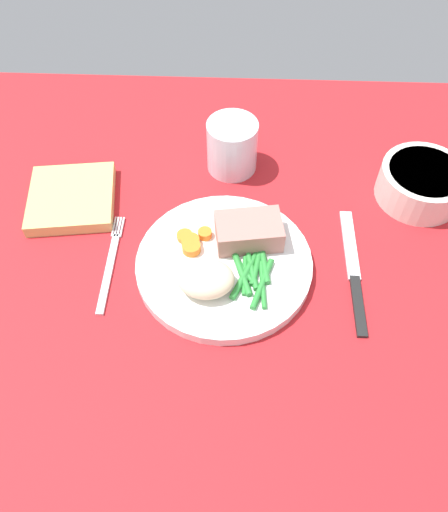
% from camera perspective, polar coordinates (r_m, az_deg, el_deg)
% --- Properties ---
extents(dining_table, '(1.20, 0.90, 0.02)m').
position_cam_1_polar(dining_table, '(0.69, 3.03, -2.97)').
color(dining_table, red).
rests_on(dining_table, ground).
extents(dinner_plate, '(0.24, 0.24, 0.02)m').
position_cam_1_polar(dinner_plate, '(0.68, 0.00, -0.90)').
color(dinner_plate, white).
rests_on(dinner_plate, dining_table).
extents(meat_portion, '(0.10, 0.07, 0.04)m').
position_cam_1_polar(meat_portion, '(0.69, 2.80, 2.79)').
color(meat_portion, '#B2756B').
rests_on(meat_portion, dinner_plate).
extents(mashed_potatoes, '(0.07, 0.06, 0.04)m').
position_cam_1_polar(mashed_potatoes, '(0.64, -2.06, -2.57)').
color(mashed_potatoes, beige).
rests_on(mashed_potatoes, dinner_plate).
extents(carrot_slices, '(0.05, 0.05, 0.01)m').
position_cam_1_polar(carrot_slices, '(0.69, -3.64, 1.62)').
color(carrot_slices, orange).
rests_on(carrot_slices, dinner_plate).
extents(green_beans, '(0.07, 0.11, 0.01)m').
position_cam_1_polar(green_beans, '(0.66, 3.09, -1.74)').
color(green_beans, '#2D8C38').
rests_on(green_beans, dinner_plate).
extents(fork, '(0.01, 0.17, 0.00)m').
position_cam_1_polar(fork, '(0.71, -12.65, -0.92)').
color(fork, silver).
rests_on(fork, dining_table).
extents(knife, '(0.02, 0.21, 0.01)m').
position_cam_1_polar(knife, '(0.70, 14.34, -1.81)').
color(knife, black).
rests_on(knife, dining_table).
extents(water_glass, '(0.08, 0.08, 0.08)m').
position_cam_1_polar(water_glass, '(0.80, 0.91, 11.88)').
color(water_glass, silver).
rests_on(water_glass, dining_table).
extents(salad_bowl, '(0.13, 0.13, 0.05)m').
position_cam_1_polar(salad_bowl, '(0.81, 21.32, 7.75)').
color(salad_bowl, silver).
rests_on(salad_bowl, dining_table).
extents(napkin, '(0.14, 0.14, 0.02)m').
position_cam_1_polar(napkin, '(0.79, -16.71, 6.24)').
color(napkin, '#DBBC6B').
rests_on(napkin, dining_table).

